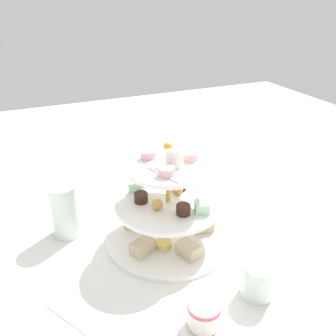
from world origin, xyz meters
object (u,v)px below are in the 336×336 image
(teacup_with_saucer, at_px, (204,316))
(butter_knife_left, at_px, (160,179))
(water_glass_short_left, at_px, (258,279))
(butter_knife_right, at_px, (80,326))
(water_glass_tall_right, at_px, (65,210))
(tiered_serving_stand, at_px, (168,211))

(teacup_with_saucer, distance_m, butter_knife_left, 0.54)
(water_glass_short_left, distance_m, butter_knife_right, 0.33)
(teacup_with_saucer, bearing_deg, water_glass_tall_right, -155.05)
(water_glass_tall_right, height_order, teacup_with_saucer, water_glass_tall_right)
(teacup_with_saucer, bearing_deg, butter_knife_right, -113.16)
(teacup_with_saucer, relative_size, butter_knife_right, 0.53)
(water_glass_short_left, bearing_deg, butter_knife_right, -100.26)
(tiered_serving_stand, bearing_deg, butter_knife_left, 161.33)
(water_glass_tall_right, distance_m, water_glass_short_left, 0.45)
(tiered_serving_stand, bearing_deg, water_glass_short_left, 21.48)
(water_glass_tall_right, distance_m, teacup_with_saucer, 0.40)
(butter_knife_left, bearing_deg, water_glass_tall_right, 46.38)
(butter_knife_right, bearing_deg, teacup_with_saucer, 36.50)
(water_glass_tall_right, xyz_separation_m, butter_knife_left, (-0.16, 0.30, -0.06))
(water_glass_tall_right, relative_size, water_glass_short_left, 1.88)
(teacup_with_saucer, bearing_deg, butter_knife_left, 165.53)
(tiered_serving_stand, distance_m, water_glass_short_left, 0.24)
(water_glass_short_left, bearing_deg, water_glass_tall_right, -138.53)
(water_glass_short_left, relative_size, butter_knife_right, 0.41)
(teacup_with_saucer, bearing_deg, tiered_serving_stand, 170.37)
(butter_knife_left, bearing_deg, tiered_serving_stand, 89.93)
(teacup_with_saucer, bearing_deg, water_glass_short_left, 100.92)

